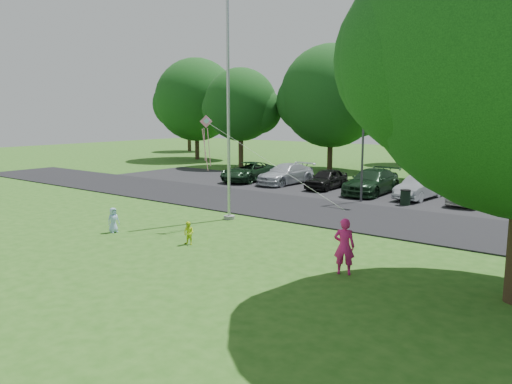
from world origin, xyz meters
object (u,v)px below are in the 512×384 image
Objects in this scene: child_yellow at (189,233)px; kite at (210,135)px; street_lamp at (367,136)px; woman at (344,246)px; trash_can at (405,198)px; child_blue at (113,220)px; flagpole at (228,127)px.

kite is (-1.05, 2.36, 3.48)m from child_yellow.
street_lamp is 3.46× the size of woman.
trash_can is at bearing -99.18° from woman.
woman is (4.71, -11.44, -2.71)m from street_lamp.
kite is at bearing -36.39° from child_blue.
trash_can is at bearing 17.14° from street_lamp.
child_blue is at bearing -107.94° from street_lamp.
street_lamp is at bearing -167.67° from trash_can.
flagpole is 11.55× the size of child_yellow.
child_yellow is at bearing -91.89° from street_lamp.
trash_can is 0.11× the size of kite.
flagpole reaches higher than kite.
kite is (2.73, 2.85, 3.40)m from child_blue.
child_blue is at bearing -16.54° from woman.
street_lamp is 13.73m from child_blue.
child_blue is (-2.06, -4.79, -3.66)m from flagpole.
kite is at bearing -99.65° from street_lamp.
woman is 0.22× the size of kite.
woman is at bearing -62.82° from street_lamp.
street_lamp is at bearing -15.42° from child_blue.
trash_can is 12.19m from woman.
kite is (0.67, -1.94, -0.25)m from flagpole.
child_blue is (-3.78, -0.49, 0.07)m from child_yellow.
woman is 1.98× the size of child_yellow.
flagpole reaches higher than child_blue.
trash_can is 11.45m from kite.
trash_can is at bearing 57.13° from flagpole.
kite reaches higher than woman.
flagpole reaches higher than woman.
street_lamp is (3.12, 7.55, -0.60)m from flagpole.
trash_can is 1.00× the size of child_yellow.
child_blue is 5.21m from kite.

